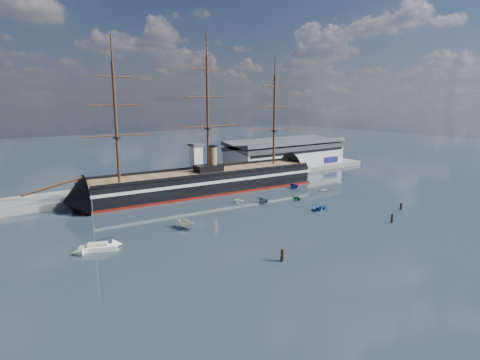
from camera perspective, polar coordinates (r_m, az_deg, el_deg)
ground at (r=135.67m, az=-0.32°, el=-3.25°), size 600.00×600.00×0.00m
quay at (r=170.33m, az=-4.64°, el=-0.25°), size 180.00×18.00×2.00m
warehouse at (r=200.70m, az=6.53°, el=3.80°), size 63.00×21.00×11.60m
quay_tower at (r=162.57m, az=-6.25°, el=2.65°), size 5.00×5.00×15.00m
warship at (r=149.59m, az=-5.69°, el=-0.33°), size 113.41×22.43×53.94m
sailboat at (r=99.44m, az=-19.58°, el=-8.98°), size 8.61×5.64×13.33m
motorboat_a at (r=110.23m, az=-7.64°, el=-6.86°), size 7.74×3.23×3.03m
motorboat_b at (r=129.41m, az=11.33°, el=-4.21°), size 1.55×3.66×1.69m
motorboat_c at (r=135.24m, az=3.34°, el=-3.32°), size 5.71×2.52×2.22m
motorboat_d at (r=135.61m, az=-0.19°, el=-3.26°), size 6.39×5.61×2.20m
motorboat_e at (r=156.08m, az=12.13°, el=-1.56°), size 2.75×3.05×1.38m
motorboat_f at (r=158.98m, az=7.69°, el=-1.17°), size 5.51×2.17×2.18m
motorboat_g at (r=140.44m, az=8.12°, el=-2.86°), size 6.33×4.26×2.14m
piling_near_left at (r=88.88m, az=6.01°, el=-11.41°), size 0.64×0.64×3.43m
piling_near_right at (r=122.41m, az=20.77°, el=-5.66°), size 0.64×0.64×3.22m
piling_far_right at (r=137.31m, az=21.89°, el=-3.92°), size 0.64×0.64×2.82m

